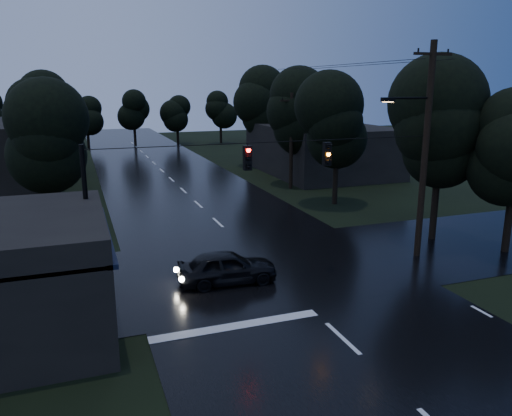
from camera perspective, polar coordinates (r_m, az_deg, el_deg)
main_road at (r=39.54m, az=-8.31°, el=1.97°), size 12.00×120.00×0.02m
cross_street at (r=22.84m, az=1.11°, el=-6.79°), size 60.00×9.00×0.02m
building_far_right at (r=47.58m, az=7.39°, el=6.69°), size 10.00×14.00×4.40m
utility_pole_main at (r=24.39m, az=18.64°, el=6.56°), size 3.50×0.30×10.00m
utility_pole_far at (r=39.56m, az=4.06°, el=7.78°), size 2.00×0.30×7.50m
anchor_pole_left at (r=19.60m, az=-18.66°, el=-1.84°), size 0.18×0.18×6.00m
span_signals at (r=20.84m, az=3.61°, el=6.08°), size 15.00×0.37×1.12m
tree_corner_near at (r=27.50m, az=20.45°, el=8.71°), size 4.48×4.48×9.44m
tree_left_a at (r=30.09m, az=-22.53°, el=7.46°), size 3.92×3.92×8.26m
tree_left_b at (r=38.06m, az=-23.08°, el=9.11°), size 4.20×4.20×8.85m
tree_left_c at (r=48.04m, az=-23.32°, el=10.31°), size 4.48×4.48×9.44m
tree_right_a at (r=34.37m, az=9.31°, el=9.62°), size 4.20×4.20×8.85m
tree_right_b at (r=41.75m, az=4.64°, el=11.00°), size 4.48×4.48×9.44m
tree_right_c at (r=51.20m, az=0.53°, el=11.99°), size 4.76×4.76×10.03m
car at (r=20.91m, az=-3.31°, el=-6.75°), size 4.22×1.92×1.40m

